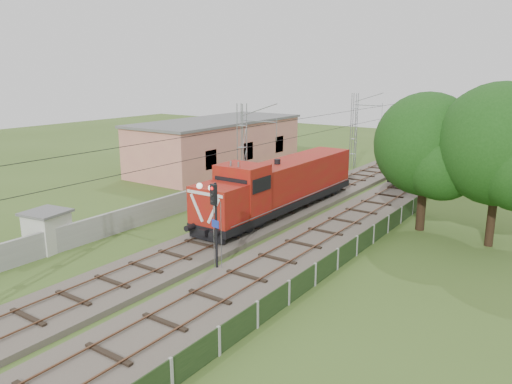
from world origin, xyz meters
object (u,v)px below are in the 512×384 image
Objects in this scene: coach_rake at (511,115)px; relay_hut at (47,230)px; locomotive at (281,185)px; signal_post at (215,212)px.

coach_rake reaches higher than relay_hut.
locomotive is at bearing -94.10° from coach_rake.
coach_rake is 23.81× the size of signal_post.
relay_hut is (-10.39, -2.87, -2.13)m from signal_post.
locomotive is 15.87m from relay_hut.
signal_post reaches higher than relay_hut.
coach_rake is 80.98m from signal_post.
coach_rake is at bearing 88.57° from signal_post.
coach_rake is at bearing 85.90° from locomotive.
locomotive reaches higher than coach_rake.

